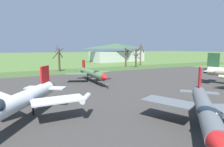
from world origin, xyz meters
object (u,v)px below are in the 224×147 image
(jet_fighter_rear_left, at_px, (93,73))
(visitor_building, at_px, (117,53))
(jet_fighter_front_left, at_px, (14,104))
(info_placard_rear_left, at_px, (108,86))
(jet_fighter_rear_center, at_px, (205,109))

(jet_fighter_rear_left, xyz_separation_m, visitor_building, (33.85, 51.66, 2.67))
(jet_fighter_rear_left, relative_size, visitor_building, 0.47)
(jet_fighter_front_left, distance_m, visitor_building, 83.81)
(jet_fighter_front_left, bearing_deg, jet_fighter_rear_left, 50.58)
(jet_fighter_rear_left, height_order, visitor_building, visitor_building)
(jet_fighter_rear_left, height_order, info_placard_rear_left, jet_fighter_rear_left)
(jet_fighter_front_left, xyz_separation_m, visitor_building, (47.89, 68.73, 2.38))
(jet_fighter_front_left, xyz_separation_m, jet_fighter_rear_left, (14.04, 17.08, -0.30))
(jet_fighter_front_left, height_order, jet_fighter_rear_left, jet_fighter_front_left)
(jet_fighter_rear_center, height_order, jet_fighter_rear_left, jet_fighter_rear_center)
(jet_fighter_front_left, xyz_separation_m, jet_fighter_rear_center, (14.30, -8.33, -0.19))
(visitor_building, bearing_deg, jet_fighter_rear_center, -113.55)
(jet_fighter_front_left, relative_size, info_placard_rear_left, 14.53)
(jet_fighter_rear_center, xyz_separation_m, info_placard_rear_left, (-0.25, 18.31, -1.41))
(info_placard_rear_left, bearing_deg, jet_fighter_rear_center, -89.22)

